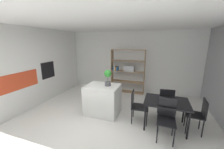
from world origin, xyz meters
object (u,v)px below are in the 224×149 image
object	(u,v)px
open_bookshelf	(127,70)
dining_chair_far	(166,101)
potted_plant_on_island	(108,76)
dining_table	(166,104)
dining_chair_near	(167,115)
built_in_oven	(48,70)
kitchen_island	(103,99)
dining_chair_island_side	(136,104)
dining_chair_window_side	(199,113)

from	to	relation	value
open_bookshelf	dining_chair_far	xyz separation A→B (m)	(1.60, -1.78, -0.45)
potted_plant_on_island	dining_table	size ratio (longest dim) A/B	0.45
dining_chair_near	built_in_oven	bearing A→B (deg)	169.13
dining_chair_far	potted_plant_on_island	bearing A→B (deg)	2.92
kitchen_island	dining_table	distance (m)	1.87
dining_table	dining_chair_far	bearing A→B (deg)	88.48
potted_plant_on_island	dining_chair_near	bearing A→B (deg)	-19.06
built_in_oven	dining_chair_far	distance (m)	4.31
kitchen_island	dining_table	size ratio (longest dim) A/B	0.93
built_in_oven	dining_table	xyz separation A→B (m)	(4.25, -0.41, -0.52)
dining_chair_near	open_bookshelf	bearing A→B (deg)	121.13
dining_chair_near	dining_chair_far	world-z (taller)	dining_chair_near
kitchen_island	open_bookshelf	distance (m)	2.22
dining_table	dining_chair_near	distance (m)	0.45
built_in_oven	dining_chair_far	size ratio (longest dim) A/B	0.66
dining_chair_near	dining_chair_far	size ratio (longest dim) A/B	1.04
kitchen_island	dining_chair_near	world-z (taller)	dining_chair_near
dining_chair_near	dining_chair_island_side	size ratio (longest dim) A/B	1.08
dining_chair_island_side	dining_chair_far	size ratio (longest dim) A/B	0.96
built_in_oven	kitchen_island	distance (m)	2.52
potted_plant_on_island	dining_chair_island_side	bearing A→B (deg)	-9.18
dining_chair_near	kitchen_island	bearing A→B (deg)	164.11
kitchen_island	dining_chair_window_side	xyz separation A→B (m)	(2.61, -0.11, 0.08)
open_bookshelf	dining_chair_window_side	distance (m)	3.28
potted_plant_on_island	dining_chair_far	distance (m)	1.85
dining_chair_island_side	dining_chair_window_side	world-z (taller)	dining_chair_island_side
built_in_oven	dining_chair_island_side	bearing A→B (deg)	-6.89
dining_chair_far	dining_chair_window_side	distance (m)	0.88
built_in_oven	dining_chair_window_side	size ratio (longest dim) A/B	0.69
kitchen_island	open_bookshelf	bearing A→B (deg)	82.86
dining_chair_far	built_in_oven	bearing A→B (deg)	-6.97
potted_plant_on_island	dining_chair_window_side	world-z (taller)	potted_plant_on_island
built_in_oven	dining_table	distance (m)	4.30
dining_table	dining_chair_near	bearing A→B (deg)	-89.88
dining_chair_near	potted_plant_on_island	bearing A→B (deg)	161.46
dining_chair_island_side	dining_chair_far	world-z (taller)	dining_chair_far
dining_chair_near	dining_chair_island_side	xyz separation A→B (m)	(-0.77, 0.44, -0.03)
dining_table	dining_chair_near	size ratio (longest dim) A/B	1.15
dining_chair_window_side	built_in_oven	bearing A→B (deg)	-92.13
built_in_oven	dining_chair_window_side	bearing A→B (deg)	-4.75
open_bookshelf	dining_chair_far	distance (m)	2.43
dining_chair_near	dining_chair_window_side	world-z (taller)	dining_chair_near
potted_plant_on_island	dining_table	world-z (taller)	potted_plant_on_island
built_in_oven	dining_chair_near	distance (m)	4.38
open_bookshelf	dining_table	size ratio (longest dim) A/B	1.74
kitchen_island	dining_chair_far	distance (m)	1.90
open_bookshelf	dining_chair_near	xyz separation A→B (m)	(1.59, -2.68, -0.44)
built_in_oven	potted_plant_on_island	distance (m)	2.57
dining_table	dining_chair_island_side	world-z (taller)	dining_chair_island_side
dining_chair_far	open_bookshelf	bearing A→B (deg)	-55.68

